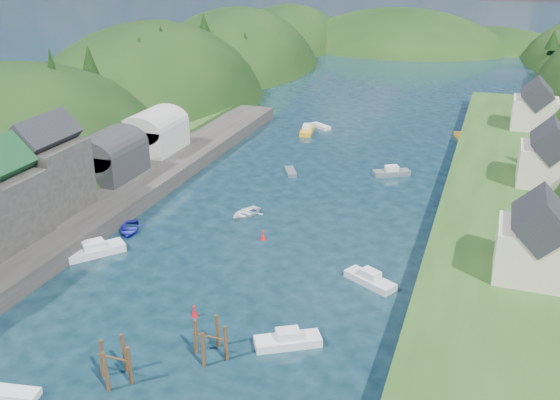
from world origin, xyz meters
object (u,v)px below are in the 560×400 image
at_px(channel_buoy_near, 194,311).
at_px(piling_cluster_near, 116,365).
at_px(channel_buoy_far, 263,236).
at_px(piling_cluster_far, 211,343).

bearing_deg(channel_buoy_near, piling_cluster_near, -99.21).
distance_m(channel_buoy_near, channel_buoy_far, 16.65).
height_order(piling_cluster_near, channel_buoy_far, piling_cluster_near).
xyz_separation_m(piling_cluster_near, channel_buoy_far, (1.87, 26.59, -0.92)).
xyz_separation_m(piling_cluster_near, piling_cluster_far, (5.52, 5.18, -0.16)).
bearing_deg(channel_buoy_far, channel_buoy_near, -90.88).
xyz_separation_m(channel_buoy_near, channel_buoy_far, (0.26, 16.65, 0.00)).
relative_size(piling_cluster_near, piling_cluster_far, 1.09).
bearing_deg(channel_buoy_near, channel_buoy_far, 89.12).
relative_size(channel_buoy_near, channel_buoy_far, 1.00).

